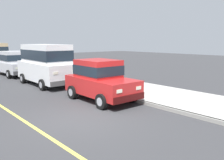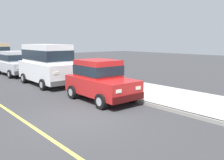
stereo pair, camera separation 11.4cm
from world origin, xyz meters
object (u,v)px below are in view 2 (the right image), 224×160
(dog_tan, at_px, (127,84))
(car_white_van, at_px, (47,63))
(car_red_hatchback, at_px, (100,79))
(car_silver_sedan, at_px, (15,63))

(dog_tan, bearing_deg, car_white_van, 114.14)
(car_red_hatchback, height_order, car_white_van, car_white_van)
(car_silver_sedan, relative_size, dog_tan, 6.11)
(car_white_van, relative_size, car_silver_sedan, 1.07)
(car_white_van, xyz_separation_m, dog_tan, (2.20, -4.91, -0.97))
(car_red_hatchback, xyz_separation_m, car_white_van, (-0.07, 5.30, 0.42))
(car_white_van, relative_size, dog_tan, 6.53)
(car_red_hatchback, distance_m, dog_tan, 2.23)
(car_red_hatchback, bearing_deg, car_silver_sedan, 90.79)
(car_silver_sedan, bearing_deg, dog_tan, -77.71)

